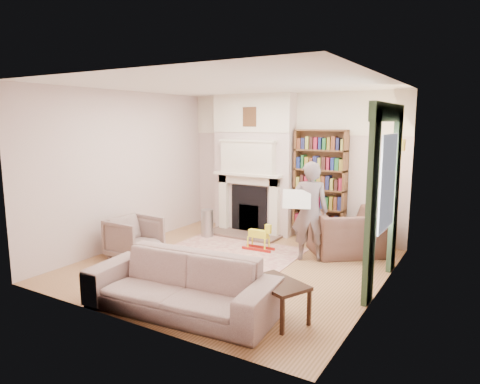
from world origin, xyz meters
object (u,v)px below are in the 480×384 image
Objects in this scene: armchair_reading at (347,232)px; paraffin_heater at (207,223)px; bookcase at (320,180)px; coffee_table at (277,300)px; sofa at (180,284)px; man_reading at (310,211)px; rocking_horse at (258,237)px; armchair_left at (134,238)px.

armchair_reading is 2.73m from paraffin_heater.
coffee_table is at bearing -77.18° from bookcase.
sofa is (-0.31, -3.84, -0.84)m from bookcase.
man_reading reaches higher than rocking_horse.
armchair_reading is 1.53m from rocking_horse.
bookcase is at bearing -78.57° from armchair_reading.
armchair_reading is 3.39m from sofa.
paraffin_heater reaches higher than coffee_table.
sofa is 3.32× the size of coffee_table.
paraffin_heater is (-2.72, -0.29, -0.11)m from armchair_reading.
man_reading is (0.60, 2.62, 0.48)m from sofa.
bookcase is at bearing 127.76° from coffee_table.
sofa is at bearing 33.42° from armchair_reading.
bookcase is 1.55× the size of armchair_reading.
coffee_table is at bearing 52.29° from armchair_reading.
armchair_reading is at bearing -54.44° from armchair_left.
armchair_left reaches higher than paraffin_heater.
rocking_horse reaches higher than coffee_table.
man_reading is at bearing -7.85° from paraffin_heater.
man_reading is at bearing -76.77° from bookcase.
man_reading is at bearing -3.69° from rocking_horse.
sofa is 4.17× the size of rocking_horse.
armchair_reading is at bearing 66.77° from sofa.
armchair_reading is at bearing -148.38° from man_reading.
man_reading is at bearing -59.39° from armchair_left.
coffee_table is (0.04, -2.81, -0.16)m from armchair_reading.
armchair_reading reaches higher than rocking_horse.
armchair_left is at bearing -170.08° from coffee_table.
rocking_horse is at bearing 92.66° from sofa.
armchair_left is 0.33× the size of sofa.
armchair_left is at bearing -130.91° from bookcase.
sofa is at bearing -94.62° from bookcase.
man_reading is 1.12m from rocking_horse.
coffee_table is at bearing -58.64° from rocking_horse.
paraffin_heater is (-2.76, 2.52, 0.05)m from coffee_table.
paraffin_heater is at bearing -29.36° from man_reading.
man_reading reaches higher than sofa.
man_reading reaches higher than armchair_left.
bookcase reaches higher than coffee_table.
rocking_horse is (1.58, 1.43, -0.10)m from armchair_left.
man_reading is 2.34m from coffee_table.
armchair_left is 1.37× the size of paraffin_heater.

